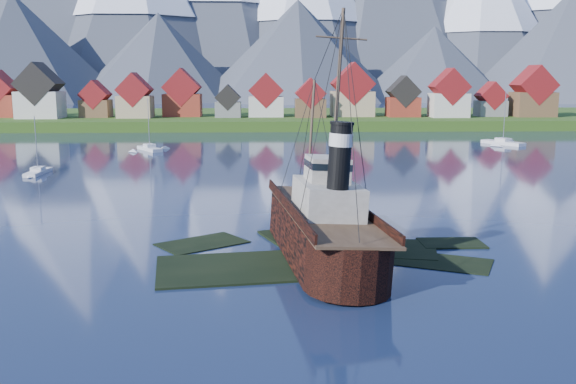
{
  "coord_description": "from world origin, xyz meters",
  "views": [
    {
      "loc": [
        -3.08,
        -54.09,
        15.9
      ],
      "look_at": [
        -0.72,
        6.0,
        5.0
      ],
      "focal_mm": 40.0,
      "sensor_mm": 36.0,
      "label": 1
    }
  ],
  "objects_px": {
    "sailboat_a": "(38,173)",
    "sailboat_c": "(150,149)",
    "tugboat_wreck": "(319,223)",
    "sailboat_e": "(503,143)"
  },
  "relations": [
    {
      "from": "tugboat_wreck",
      "to": "sailboat_a",
      "type": "bearing_deg",
      "value": 123.42
    },
    {
      "from": "sailboat_a",
      "to": "sailboat_c",
      "type": "distance_m",
      "value": 35.68
    },
    {
      "from": "sailboat_c",
      "to": "sailboat_e",
      "type": "distance_m",
      "value": 81.63
    },
    {
      "from": "sailboat_a",
      "to": "tugboat_wreck",
      "type": "bearing_deg",
      "value": -48.42
    },
    {
      "from": "tugboat_wreck",
      "to": "sailboat_a",
      "type": "relative_size",
      "value": 2.85
    },
    {
      "from": "sailboat_a",
      "to": "sailboat_c",
      "type": "relative_size",
      "value": 0.85
    },
    {
      "from": "tugboat_wreck",
      "to": "sailboat_c",
      "type": "bearing_deg",
      "value": 102.75
    },
    {
      "from": "sailboat_e",
      "to": "sailboat_a",
      "type": "bearing_deg",
      "value": 173.75
    },
    {
      "from": "sailboat_a",
      "to": "sailboat_c",
      "type": "xyz_separation_m",
      "value": [
        12.5,
        33.42,
        0.04
      ]
    },
    {
      "from": "sailboat_a",
      "to": "sailboat_e",
      "type": "bearing_deg",
      "value": 25.76
    }
  ]
}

